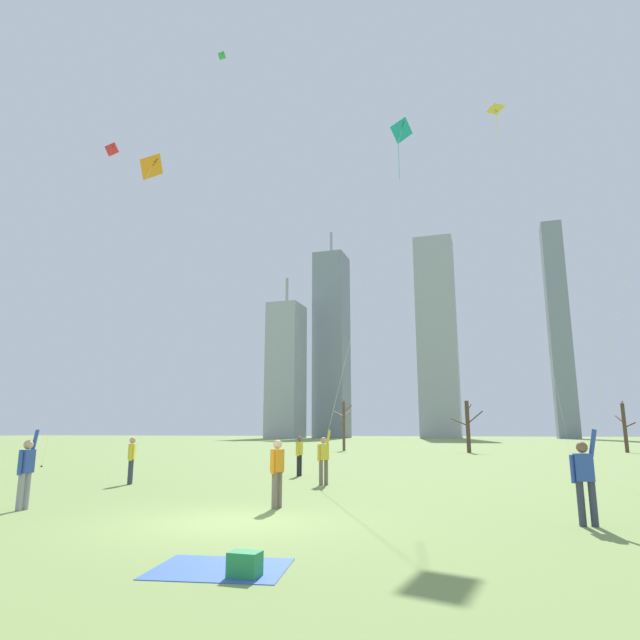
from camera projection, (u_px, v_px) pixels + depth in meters
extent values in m
plane|color=#7A934C|center=(232.00, 522.00, 11.08)|extent=(400.00, 400.00, 0.00)
cylinder|color=#33384C|center=(581.00, 504.00, 10.65)|extent=(0.14, 0.14, 0.85)
cylinder|color=#33384C|center=(593.00, 504.00, 10.61)|extent=(0.14, 0.14, 0.85)
cube|color=#2D4CA5|center=(584.00, 467.00, 10.77)|extent=(0.36, 0.23, 0.54)
sphere|color=brown|center=(582.00, 447.00, 10.85)|extent=(0.22, 0.22, 0.22)
cylinder|color=#2D4CA5|center=(573.00, 469.00, 10.81)|extent=(0.09, 0.09, 0.55)
cylinder|color=#2D4CA5|center=(593.00, 443.00, 10.82)|extent=(0.21, 0.11, 0.56)
cylinder|color=gray|center=(20.00, 492.00, 12.71)|extent=(0.14, 0.14, 0.85)
cylinder|color=gray|center=(27.00, 491.00, 12.92)|extent=(0.14, 0.14, 0.85)
cube|color=#2D4CA5|center=(27.00, 461.00, 12.95)|extent=(0.24, 0.36, 0.54)
sphere|color=tan|center=(28.00, 445.00, 13.03)|extent=(0.22, 0.22, 0.22)
cylinder|color=#2D4CA5|center=(20.00, 463.00, 12.74)|extent=(0.09, 0.09, 0.55)
cylinder|color=#2D4CA5|center=(35.00, 441.00, 13.25)|extent=(0.11, 0.21, 0.56)
cube|color=orange|center=(152.00, 167.00, 22.85)|extent=(0.59, 1.38, 1.26)
cylinder|color=black|center=(152.00, 167.00, 22.85)|extent=(0.50, 0.18, 0.77)
cylinder|color=silver|center=(109.00, 264.00, 18.07)|extent=(2.40, 7.11, 10.97)
cylinder|color=#726656|center=(321.00, 473.00, 18.69)|extent=(0.14, 0.14, 0.85)
cylinder|color=#726656|center=(326.00, 472.00, 18.82)|extent=(0.14, 0.14, 0.85)
cube|color=yellow|center=(324.00, 452.00, 18.90)|extent=(0.36, 0.39, 0.54)
sphere|color=tan|center=(324.00, 440.00, 18.97)|extent=(0.22, 0.22, 0.22)
cylinder|color=yellow|center=(319.00, 453.00, 18.77)|extent=(0.09, 0.09, 0.55)
cylinder|color=yellow|center=(328.00, 438.00, 19.11)|extent=(0.19, 0.22, 0.56)
cube|color=teal|center=(401.00, 130.00, 25.98)|extent=(0.94, 1.09, 1.37)
cylinder|color=black|center=(401.00, 130.00, 25.98)|extent=(0.32, 0.16, 0.88)
cylinder|color=teal|center=(399.00, 160.00, 25.81)|extent=(0.02, 0.02, 1.95)
cylinder|color=silver|center=(370.00, 258.00, 22.57)|extent=(2.26, 4.96, 14.19)
cylinder|color=black|center=(300.00, 465.00, 22.63)|extent=(0.14, 0.14, 0.85)
cylinder|color=black|center=(298.00, 466.00, 22.42)|extent=(0.14, 0.14, 0.85)
cube|color=yellow|center=(299.00, 448.00, 22.67)|extent=(0.20, 0.34, 0.54)
sphere|color=brown|center=(299.00, 439.00, 22.75)|extent=(0.22, 0.22, 0.22)
cylinder|color=yellow|center=(301.00, 449.00, 22.86)|extent=(0.09, 0.09, 0.55)
cylinder|color=yellow|center=(298.00, 449.00, 22.46)|extent=(0.09, 0.09, 0.55)
cylinder|color=#33384C|center=(131.00, 472.00, 19.13)|extent=(0.14, 0.14, 0.85)
cylinder|color=#33384C|center=(130.00, 472.00, 18.92)|extent=(0.14, 0.14, 0.85)
cube|color=yellow|center=(132.00, 452.00, 19.16)|extent=(0.33, 0.39, 0.54)
sphere|color=tan|center=(133.00, 440.00, 19.24)|extent=(0.22, 0.22, 0.22)
cylinder|color=yellow|center=(133.00, 452.00, 19.36)|extent=(0.09, 0.09, 0.55)
cylinder|color=yellow|center=(131.00, 453.00, 18.95)|extent=(0.09, 0.09, 0.55)
cylinder|color=#726656|center=(279.00, 490.00, 13.22)|extent=(0.14, 0.14, 0.85)
cylinder|color=#726656|center=(275.00, 490.00, 13.03)|extent=(0.14, 0.14, 0.85)
cube|color=orange|center=(277.00, 461.00, 13.27)|extent=(0.25, 0.37, 0.54)
sphere|color=beige|center=(278.00, 444.00, 13.35)|extent=(0.22, 0.22, 0.22)
cylinder|color=orange|center=(282.00, 462.00, 13.45)|extent=(0.09, 0.09, 0.55)
cylinder|color=orange|center=(273.00, 462.00, 13.08)|extent=(0.09, 0.09, 0.55)
cube|color=green|center=(222.00, 56.00, 37.36)|extent=(0.30, 0.68, 0.69)
cylinder|color=black|center=(222.00, 56.00, 37.36)|extent=(0.23, 0.03, 0.44)
cylinder|color=silver|center=(185.00, 225.00, 31.63)|extent=(0.29, 6.48, 27.28)
cylinder|color=#3F3833|center=(132.00, 469.00, 25.89)|extent=(0.10, 0.10, 0.08)
cube|color=yellow|center=(496.00, 109.00, 29.70)|extent=(1.05, 0.49, 1.01)
cylinder|color=black|center=(496.00, 109.00, 29.70)|extent=(0.05, 0.41, 0.62)
cylinder|color=yellow|center=(497.00, 125.00, 29.24)|extent=(0.02, 0.02, 1.52)
cylinder|color=silver|center=(532.00, 275.00, 27.50)|extent=(2.33, 0.20, 19.17)
cylinder|color=#3F3833|center=(574.00, 470.00, 25.31)|extent=(0.10, 0.10, 0.08)
cube|color=red|center=(112.00, 149.00, 34.82)|extent=(0.35, 0.99, 1.01)
cylinder|color=black|center=(112.00, 149.00, 34.82)|extent=(0.24, 0.03, 0.65)
cylinder|color=silver|center=(80.00, 291.00, 31.46)|extent=(0.18, 3.01, 19.61)
cylinder|color=#3F3833|center=(41.00, 466.00, 28.10)|extent=(0.10, 0.10, 0.08)
cube|color=#3359B2|center=(220.00, 568.00, 7.31)|extent=(2.01, 1.69, 0.01)
cube|color=#268C4C|center=(245.00, 564.00, 6.91)|extent=(0.40, 0.28, 0.30)
cylinder|color=brown|center=(344.00, 426.00, 52.52)|extent=(0.28, 0.28, 4.70)
cylinder|color=brown|center=(339.00, 414.00, 53.18)|extent=(1.17, 0.72, 0.63)
cylinder|color=brown|center=(347.00, 413.00, 53.44)|extent=(0.46, 1.62, 0.82)
cylinder|color=brown|center=(347.00, 409.00, 51.94)|extent=(1.27, 1.66, 0.68)
cylinder|color=brown|center=(342.00, 424.00, 53.02)|extent=(0.72, 0.93, 0.94)
cylinder|color=brown|center=(346.00, 406.00, 53.34)|extent=(0.38, 1.08, 0.71)
cylinder|color=#4C3828|center=(625.00, 428.00, 47.60)|extent=(0.32, 0.32, 4.26)
cylinder|color=#4C3828|center=(630.00, 425.00, 47.70)|extent=(1.07, 0.55, 0.54)
cylinder|color=#4C3828|center=(622.00, 405.00, 48.37)|extent=(0.35, 0.99, 0.85)
cylinder|color=#4C3828|center=(620.00, 419.00, 48.42)|extent=(0.51, 1.43, 0.79)
cylinder|color=#4C3828|center=(468.00, 426.00, 47.59)|extent=(0.36, 0.36, 4.49)
cylinder|color=#4C3828|center=(475.00, 418.00, 47.21)|extent=(1.42, 0.85, 1.13)
cylinder|color=#4C3828|center=(459.00, 422.00, 48.39)|extent=(1.56, 1.19, 0.78)
cylinder|color=#4C3828|center=(469.00, 407.00, 48.30)|extent=(0.47, 1.02, 0.67)
cube|color=gray|center=(332.00, 344.00, 159.93)|extent=(8.98, 10.25, 54.47)
cylinder|color=#99999E|center=(331.00, 244.00, 166.21)|extent=(0.80, 0.80, 7.67)
cube|color=gray|center=(559.00, 327.00, 141.26)|extent=(5.13, 6.53, 56.93)
cube|color=#9EA3AD|center=(437.00, 336.00, 151.17)|extent=(10.70, 8.25, 56.27)
cube|color=#9EA3AD|center=(286.00, 370.00, 149.45)|extent=(8.69, 10.06, 36.94)
cylinder|color=#99999E|center=(287.00, 292.00, 153.99)|extent=(0.80, 0.80, 7.96)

